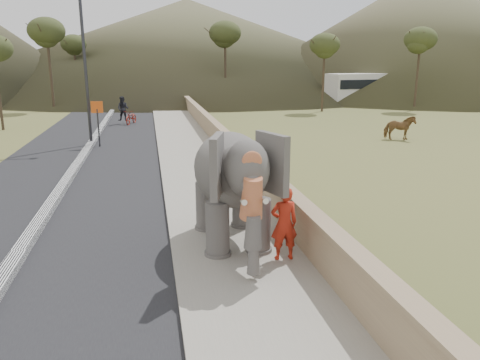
# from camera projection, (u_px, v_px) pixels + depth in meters

# --- Properties ---
(ground) EXTENTS (160.00, 160.00, 0.00)m
(ground) POSITION_uv_depth(u_px,v_px,m) (233.00, 249.00, 11.44)
(ground) COLOR olive
(ground) RESTS_ON ground
(road) EXTENTS (7.00, 120.00, 0.03)m
(road) POSITION_uv_depth(u_px,v_px,m) (77.00, 167.00, 20.01)
(road) COLOR black
(road) RESTS_ON ground
(median) EXTENTS (0.35, 120.00, 0.22)m
(median) POSITION_uv_depth(u_px,v_px,m) (77.00, 165.00, 19.99)
(median) COLOR black
(median) RESTS_ON ground
(walkway) EXTENTS (3.00, 120.00, 0.15)m
(walkway) POSITION_uv_depth(u_px,v_px,m) (194.00, 161.00, 20.92)
(walkway) COLOR #9E9687
(walkway) RESTS_ON ground
(parapet) EXTENTS (0.30, 120.00, 1.10)m
(parapet) POSITION_uv_depth(u_px,v_px,m) (230.00, 150.00, 21.11)
(parapet) COLOR tan
(parapet) RESTS_ON ground
(lamppost) EXTENTS (1.76, 0.36, 8.00)m
(lamppost) POSITION_uv_depth(u_px,v_px,m) (90.00, 52.00, 24.16)
(lamppost) COLOR #2C2D31
(lamppost) RESTS_ON ground
(signboard) EXTENTS (0.60, 0.08, 2.40)m
(signboard) POSITION_uv_depth(u_px,v_px,m) (98.00, 116.00, 24.34)
(signboard) COLOR #2D2D33
(signboard) RESTS_ON ground
(cow) EXTENTS (1.81, 1.17, 1.41)m
(cow) POSITION_uv_depth(u_px,v_px,m) (399.00, 128.00, 26.75)
(cow) COLOR brown
(cow) RESTS_ON ground
(distant_car) EXTENTS (4.29, 1.87, 1.44)m
(distant_car) POSITION_uv_depth(u_px,v_px,m) (346.00, 97.00, 48.22)
(distant_car) COLOR #B9BAC1
(distant_car) RESTS_ON ground
(bus_white) EXTENTS (11.28, 4.59, 3.10)m
(bus_white) POSITION_uv_depth(u_px,v_px,m) (376.00, 89.00, 48.72)
(bus_white) COLOR silver
(bus_white) RESTS_ON ground
(hill_right) EXTENTS (56.00, 56.00, 16.00)m
(hill_right) POSITION_uv_depth(u_px,v_px,m) (420.00, 34.00, 65.51)
(hill_right) COLOR brown
(hill_right) RESTS_ON ground
(hill_far) EXTENTS (80.00, 80.00, 14.00)m
(hill_far) POSITION_uv_depth(u_px,v_px,m) (188.00, 44.00, 77.13)
(hill_far) COLOR brown
(hill_far) RESTS_ON ground
(elephant_and_man) EXTENTS (2.28, 3.94, 2.82)m
(elephant_and_man) POSITION_uv_depth(u_px,v_px,m) (232.00, 185.00, 11.32)
(elephant_and_man) COLOR #645E5A
(elephant_and_man) RESTS_ON ground
(motorcyclist) EXTENTS (1.64, 1.99, 1.98)m
(motorcyclist) POSITION_uv_depth(u_px,v_px,m) (128.00, 114.00, 33.19)
(motorcyclist) COLOR maroon
(motorcyclist) RESTS_ON ground
(trees) EXTENTS (48.69, 44.69, 8.91)m
(trees) POSITION_uv_depth(u_px,v_px,m) (225.00, 67.00, 38.38)
(trees) COLOR #473828
(trees) RESTS_ON ground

